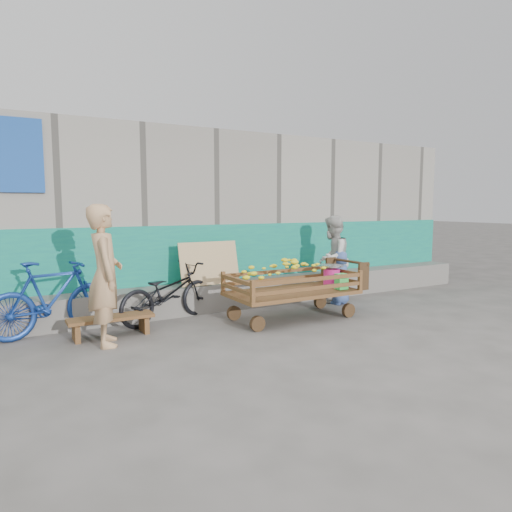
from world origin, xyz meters
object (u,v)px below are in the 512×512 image
woman (332,259)px  vendor_man (105,275)px  banana_cart (290,279)px  bench (111,322)px  bicycle_dark (168,293)px  bicycle_blue (52,298)px  child (340,278)px

woman → vendor_man: bearing=-22.8°
banana_cart → bench: banana_cart is taller
banana_cart → bicycle_dark: bearing=155.1°
vendor_man → bicycle_dark: bearing=-47.9°
banana_cart → bicycle_blue: 3.34m
banana_cart → child: child is taller
vendor_man → bicycle_blue: size_ratio=1.04×
bench → bicycle_blue: bicycle_blue is taller
bench → vendor_man: vendor_man is taller
vendor_man → woman: 4.11m
bicycle_dark → woman: bearing=-110.1°
bench → banana_cart: bearing=-8.6°
banana_cart → bench: bearing=171.4°
banana_cart → bicycle_blue: (-3.23, 0.85, -0.11)m
banana_cart → woman: bearing=26.8°
child → bench: bearing=-16.2°
bicycle_dark → banana_cart: bearing=-133.4°
woman → child: size_ratio=1.65×
bench → vendor_man: size_ratio=0.63×
banana_cart → bench: 2.64m
bench → bicycle_blue: 0.86m
banana_cart → woman: woman is taller
child → bicycle_dark: child is taller
banana_cart → bicycle_blue: bearing=165.2°
banana_cart → bicycle_dark: (-1.66, 0.77, -0.18)m
bicycle_blue → vendor_man: bearing=-158.8°
bench → woman: woman is taller
banana_cart → bench: (-2.58, 0.39, -0.42)m
woman → bench: bearing=-27.3°
banana_cart → bicycle_dark: 1.84m
bicycle_dark → bench: bearing=94.2°
vendor_man → child: vendor_man is taller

